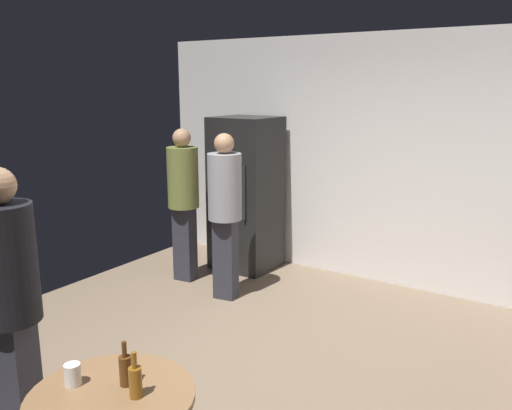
{
  "coord_description": "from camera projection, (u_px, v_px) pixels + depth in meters",
  "views": [
    {
      "loc": [
        2.18,
        -2.88,
        2.18
      ],
      "look_at": [
        0.02,
        0.38,
        1.28
      ],
      "focal_mm": 37.37,
      "sensor_mm": 36.0,
      "label": 1
    }
  ],
  "objects": [
    {
      "name": "beer_bottle_amber",
      "position": [
        135.0,
        381.0,
        2.49
      ],
      "size": [
        0.06,
        0.06,
        0.23
      ],
      "color": "#8C5919",
      "rests_on": "foreground_table"
    },
    {
      "name": "person_in_gray_shirt",
      "position": [
        225.0,
        204.0,
        5.33
      ],
      "size": [
        0.4,
        0.4,
        1.7
      ],
      "rotation": [
        0.0,
        0.0,
        -1.38
      ],
      "color": "#2D2D38",
      "rests_on": "ground_plane"
    },
    {
      "name": "wall_back",
      "position": [
        367.0,
        160.0,
        5.84
      ],
      "size": [
        5.32,
        0.06,
        2.7
      ],
      "primitive_type": "cube",
      "color": "silver",
      "rests_on": "ground_plane"
    },
    {
      "name": "person_in_olive_shirt",
      "position": [
        183.0,
        193.0,
        5.85
      ],
      "size": [
        0.38,
        0.38,
        1.7
      ],
      "rotation": [
        0.0,
        0.0,
        -1.45
      ],
      "color": "#2D2D38",
      "rests_on": "ground_plane"
    },
    {
      "name": "plastic_cup_white",
      "position": [
        73.0,
        375.0,
        2.59
      ],
      "size": [
        0.08,
        0.08,
        0.11
      ],
      "primitive_type": "cylinder",
      "color": "white",
      "rests_on": "foreground_table"
    },
    {
      "name": "refrigerator",
      "position": [
        246.0,
        194.0,
        6.29
      ],
      "size": [
        0.7,
        0.68,
        1.8
      ],
      "color": "black",
      "rests_on": "ground_plane"
    },
    {
      "name": "beer_bottle_brown",
      "position": [
        125.0,
        369.0,
        2.59
      ],
      "size": [
        0.06,
        0.06,
        0.23
      ],
      "color": "#593314",
      "rests_on": "foreground_table"
    },
    {
      "name": "person_in_black_shirt",
      "position": [
        9.0,
        293.0,
        3.0
      ],
      "size": [
        0.44,
        0.44,
        1.74
      ],
      "rotation": [
        0.0,
        0.0,
        0.37
      ],
      "color": "#2D2D38",
      "rests_on": "ground_plane"
    },
    {
      "name": "ground_plane",
      "position": [
        225.0,
        386.0,
        4.01
      ],
      "size": [
        5.2,
        5.2,
        0.1
      ],
      "primitive_type": "cube",
      "color": "#7A6651"
    }
  ]
}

